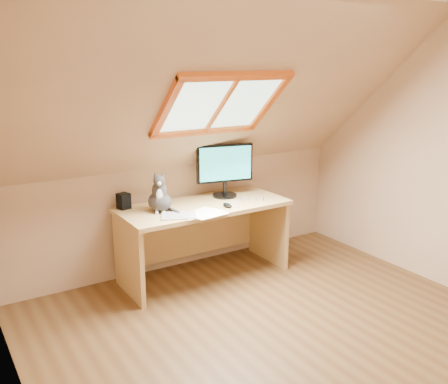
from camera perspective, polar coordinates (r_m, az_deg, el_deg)
ground at (r=3.74m, az=8.40°, el=-16.99°), size 3.50×3.50×0.00m
room_shell at (r=3.16m, az=10.47°, el=4.85°), size 3.52×3.52×2.41m
desk at (r=4.63m, az=-2.73°, el=-3.79°), size 1.53×0.67×0.70m
monitor at (r=4.68m, az=0.10°, el=2.89°), size 0.54×0.23×0.50m
cat at (r=4.30m, az=-7.37°, el=-0.56°), size 0.27×0.29×0.36m
desk_speaker at (r=4.44m, az=-11.40°, el=-1.02°), size 0.12×0.12×0.14m
graphics_tablet at (r=4.18m, az=-5.20°, el=-2.72°), size 0.35×0.31×0.01m
mouse at (r=4.41m, az=0.38°, el=-1.53°), size 0.06×0.11×0.03m
papers at (r=4.24m, az=-2.03°, el=-2.46°), size 0.35×0.30×0.01m
cables at (r=4.60m, az=2.44°, el=-1.01°), size 0.51×0.26×0.01m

